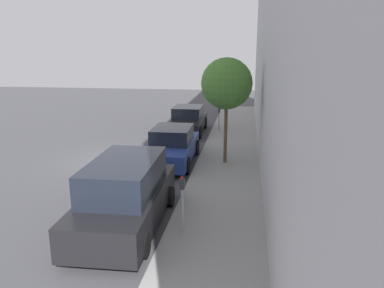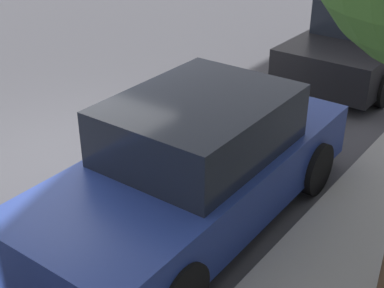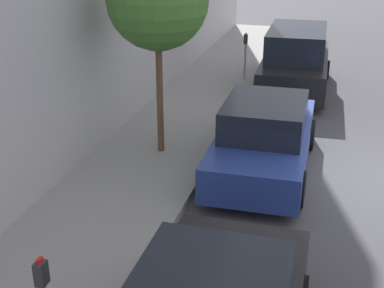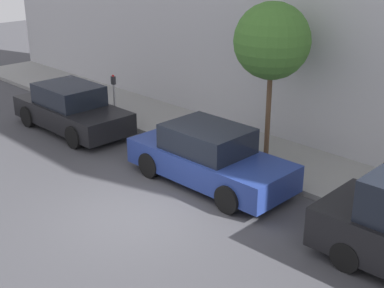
# 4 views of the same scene
# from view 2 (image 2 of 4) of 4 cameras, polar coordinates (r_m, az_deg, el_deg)

# --- Properties ---
(ground_plane) EXTENTS (60.00, 60.00, 0.00)m
(ground_plane) POSITION_cam_2_polar(r_m,az_deg,el_deg) (7.90, -13.82, -1.56)
(ground_plane) COLOR #424247
(parked_sedan_second) EXTENTS (1.92, 4.52, 1.54)m
(parked_sedan_second) POSITION_cam_2_polar(r_m,az_deg,el_deg) (6.08, 0.46, -2.32)
(parked_sedan_second) COLOR navy
(parked_sedan_second) RESTS_ON ground_plane
(parked_sedan_third) EXTENTS (1.92, 4.50, 1.54)m
(parked_sedan_third) POSITION_cam_2_polar(r_m,az_deg,el_deg) (11.19, 18.22, 10.74)
(parked_sedan_third) COLOR black
(parked_sedan_third) RESTS_ON ground_plane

